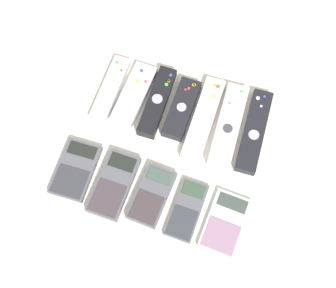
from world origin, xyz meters
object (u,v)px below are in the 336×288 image
object	(u,v)px
remote_1	(134,94)
remote_4	(203,119)
remote_2	(157,102)
calculator_0	(76,170)
calculator_4	(225,223)
remote_6	(254,131)
remote_3	(181,108)
remote_0	(110,89)
calculator_3	(187,210)
remote_5	(229,125)
calculator_2	(152,195)
calculator_1	(114,184)

from	to	relation	value
remote_1	remote_4	xyz separation A→B (m)	(0.18, -0.01, 0.00)
remote_2	calculator_0	size ratio (longest dim) A/B	1.31
remote_4	calculator_4	world-z (taller)	remote_4
remote_2	calculator_0	xyz separation A→B (m)	(-0.12, -0.22, -0.01)
remote_6	calculator_0	size ratio (longest dim) A/B	1.52
remote_3	calculator_4	xyz separation A→B (m)	(0.18, -0.23, -0.01)
remote_0	calculator_4	size ratio (longest dim) A/B	1.31
remote_2	calculator_3	xyz separation A→B (m)	(0.15, -0.23, -0.01)
remote_0	remote_5	distance (m)	0.30
remote_1	calculator_2	bearing A→B (deg)	-58.45
remote_6	calculator_4	size ratio (longest dim) A/B	1.54
remote_1	remote_3	xyz separation A→B (m)	(0.12, 0.00, 0.00)
remote_2	remote_4	world-z (taller)	remote_2
remote_1	calculator_3	world-z (taller)	remote_1
remote_1	remote_2	size ratio (longest dim) A/B	0.92
remote_5	calculator_3	bearing A→B (deg)	-100.67
remote_3	remote_1	bearing A→B (deg)	179.72
remote_6	calculator_4	bearing A→B (deg)	-93.48
remote_4	calculator_1	size ratio (longest dim) A/B	1.41
remote_4	calculator_3	distance (m)	0.22
remote_1	remote_2	world-z (taller)	remote_2
remote_0	calculator_3	xyz separation A→B (m)	(0.27, -0.22, -0.00)
remote_3	remote_5	xyz separation A→B (m)	(0.12, -0.01, 0.00)
calculator_1	calculator_2	bearing A→B (deg)	3.18
remote_0	remote_1	bearing A→B (deg)	3.91
remote_1	remote_3	bearing A→B (deg)	1.98
calculator_3	calculator_4	distance (m)	0.09
remote_0	remote_6	size ratio (longest dim) A/B	0.85
remote_1	calculator_4	distance (m)	0.38
calculator_1	calculator_4	bearing A→B (deg)	0.40
remote_3	calculator_3	size ratio (longest dim) A/B	1.15
calculator_0	calculator_4	distance (m)	0.36
remote_3	remote_6	size ratio (longest dim) A/B	0.74
remote_2	calculator_4	world-z (taller)	remote_2
remote_2	calculator_2	world-z (taller)	remote_2
remote_5	calculator_2	size ratio (longest dim) A/B	1.56
remote_3	calculator_2	xyz separation A→B (m)	(0.01, -0.23, -0.00)
calculator_3	remote_1	bearing A→B (deg)	133.25
remote_2	remote_3	xyz separation A→B (m)	(0.06, 0.00, -0.00)
remote_0	remote_5	bearing A→B (deg)	-1.21
remote_2	remote_6	size ratio (longest dim) A/B	0.86
remote_2	calculator_3	size ratio (longest dim) A/B	1.35
remote_3	remote_6	bearing A→B (deg)	0.01
remote_1	remote_5	distance (m)	0.24
remote_4	calculator_0	world-z (taller)	remote_4
remote_1	remote_0	bearing A→B (deg)	-172.99
remote_3	calculator_1	distance (m)	0.24
remote_4	remote_5	xyz separation A→B (m)	(0.06, 0.00, 0.00)
calculator_1	calculator_3	size ratio (longest dim) A/B	1.13
remote_2	remote_4	bearing A→B (deg)	-3.81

